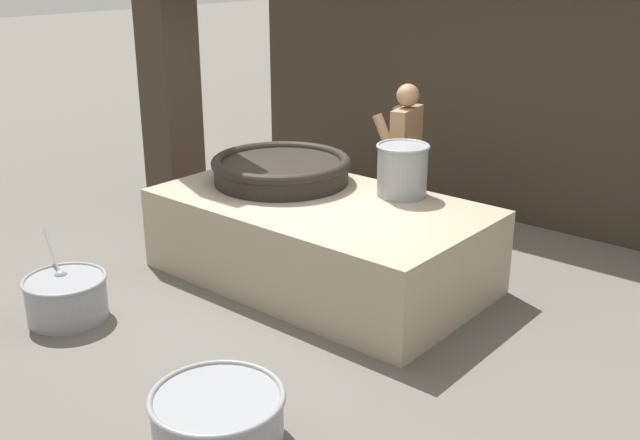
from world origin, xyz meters
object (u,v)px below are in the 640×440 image
at_px(giant_wok_near, 281,168).
at_px(stock_pot, 402,169).
at_px(prep_bowl_vegetables, 66,296).
at_px(prep_bowl_meat, 218,416).
at_px(cook, 405,158).

xyz_separation_m(giant_wok_near, stock_pot, (1.15, 0.40, 0.12)).
xyz_separation_m(prep_bowl_vegetables, prep_bowl_meat, (2.25, -0.34, -0.01)).
distance_m(prep_bowl_vegetables, prep_bowl_meat, 2.27).
distance_m(stock_pot, cook, 0.92).
height_order(giant_wok_near, prep_bowl_vegetables, giant_wok_near).
relative_size(stock_pot, prep_bowl_meat, 0.57).
height_order(giant_wok_near, stock_pot, stock_pot).
bearing_deg(prep_bowl_vegetables, cook, 71.43).
xyz_separation_m(giant_wok_near, prep_bowl_vegetables, (-0.46, -2.19, -0.72)).
distance_m(cook, prep_bowl_vegetables, 3.61).
distance_m(cook, prep_bowl_meat, 3.93).
bearing_deg(prep_bowl_meat, stock_pot, 102.14).
bearing_deg(giant_wok_near, stock_pot, 19.24).
xyz_separation_m(giant_wok_near, prep_bowl_meat, (1.79, -2.54, -0.74)).
relative_size(giant_wok_near, prep_bowl_meat, 1.58).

